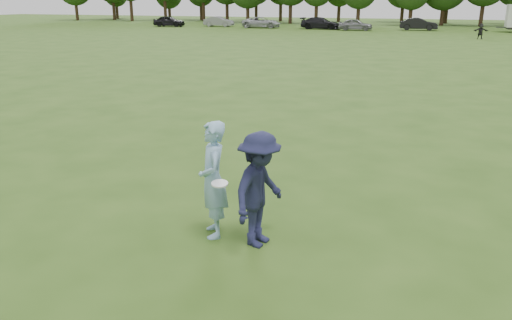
# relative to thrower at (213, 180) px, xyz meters

# --- Properties ---
(ground) EXTENTS (200.00, 200.00, 0.00)m
(ground) POSITION_rel_thrower_xyz_m (1.02, 0.07, -1.00)
(ground) COLOR #2B4A14
(ground) RESTS_ON ground
(thrower) EXTENTS (0.78, 0.87, 2.00)m
(thrower) POSITION_rel_thrower_xyz_m (0.00, 0.00, 0.00)
(thrower) COLOR #87B2D2
(thrower) RESTS_ON ground
(defender) EXTENTS (0.94, 1.36, 1.92)m
(defender) POSITION_rel_thrower_xyz_m (0.85, -0.07, -0.04)
(defender) COLOR #1B1D3B
(defender) RESTS_ON ground
(player_far_d) EXTENTS (1.48, 0.67, 1.54)m
(player_far_d) POSITION_rel_thrower_xyz_m (7.45, 48.52, -0.23)
(player_far_d) COLOR #242424
(player_far_d) RESTS_ON ground
(car_a) EXTENTS (4.59, 2.11, 1.52)m
(car_a) POSITION_rel_thrower_xyz_m (-33.09, 58.72, -0.24)
(car_a) COLOR black
(car_a) RESTS_ON ground
(car_b) EXTENTS (4.34, 1.68, 1.41)m
(car_b) POSITION_rel_thrower_xyz_m (-26.38, 61.11, -0.30)
(car_b) COLOR gray
(car_b) RESTS_ON ground
(car_c) EXTENTS (5.51, 3.04, 1.46)m
(car_c) POSITION_rel_thrower_xyz_m (-19.51, 59.96, -0.27)
(car_c) COLOR #A6A7AB
(car_c) RESTS_ON ground
(car_d) EXTENTS (5.33, 2.33, 1.53)m
(car_d) POSITION_rel_thrower_xyz_m (-11.22, 59.83, -0.24)
(car_d) COLOR black
(car_d) RESTS_ON ground
(car_e) EXTENTS (4.35, 1.92, 1.46)m
(car_e) POSITION_rel_thrower_xyz_m (-6.46, 58.59, -0.27)
(car_e) COLOR slate
(car_e) RESTS_ON ground
(car_f) EXTENTS (4.75, 1.92, 1.53)m
(car_f) POSITION_rel_thrower_xyz_m (1.06, 61.51, -0.24)
(car_f) COLOR black
(car_f) RESTS_ON ground
(disc_in_play) EXTENTS (0.32, 0.32, 0.07)m
(disc_in_play) POSITION_rel_thrower_xyz_m (0.25, -0.30, 0.07)
(disc_in_play) COLOR white
(disc_in_play) RESTS_ON ground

